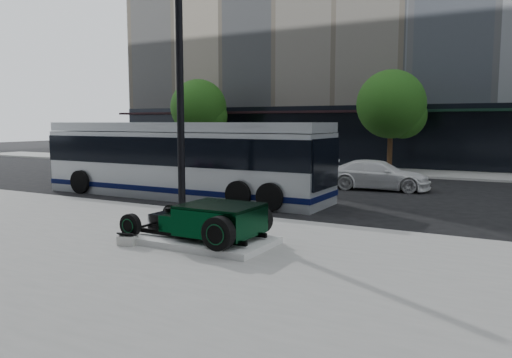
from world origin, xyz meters
The scene contains 9 objects.
ground centered at (0.00, 0.00, 0.00)m, with size 120.00×120.00×0.00m, color black.
sidewalk_far centered at (0.00, 14.00, 0.06)m, with size 70.00×4.00×0.12m, color gray.
street_trees centered at (1.15, 13.07, 3.77)m, with size 29.80×3.80×5.70m.
display_plinth centered at (1.21, -5.62, 0.20)m, with size 3.40×1.80×0.15m, color silver.
hot_rod centered at (1.54, -5.62, 0.70)m, with size 3.22×2.00×0.81m.
info_plaque centered at (-0.17, -6.59, 0.24)m, with size 0.47×0.40×0.31m.
lamppost centered at (-1.50, -2.77, 3.55)m, with size 0.41×0.41×7.41m.
transit_bus centered at (-4.13, 0.71, 1.49)m, with size 12.12×2.88×2.92m.
white_sedan centered at (2.12, 6.48, 0.64)m, with size 1.79×4.41×1.28m, color white.
Camera 1 is at (7.85, -15.03, 2.94)m, focal length 35.00 mm.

